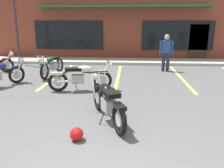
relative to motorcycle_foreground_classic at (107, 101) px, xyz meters
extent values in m
plane|color=#515154|center=(0.03, 1.14, -0.46)|extent=(80.00, 80.00, 0.00)
cube|color=#A8A59E|center=(0.03, 8.14, -0.39)|extent=(22.00, 1.80, 0.14)
cube|color=brown|center=(0.03, 12.04, 1.48)|extent=(16.45, 5.25, 3.89)
cube|color=black|center=(-3.26, 9.38, 0.99)|extent=(4.21, 0.06, 1.70)
cube|color=black|center=(3.32, 9.38, 0.99)|extent=(4.21, 0.06, 1.70)
cube|color=#33281E|center=(4.55, 9.38, 0.59)|extent=(1.10, 0.06, 2.10)
cube|color=#235933|center=(0.03, 8.97, 2.62)|extent=(9.87, 0.90, 0.12)
cube|color=#DBCC4C|center=(-5.10, 4.54, -0.46)|extent=(0.12, 4.80, 0.01)
cube|color=#DBCC4C|center=(-2.54, 4.54, -0.46)|extent=(0.12, 4.80, 0.01)
cube|color=#DBCC4C|center=(0.03, 4.54, -0.46)|extent=(0.12, 4.80, 0.01)
cube|color=#DBCC4C|center=(2.59, 4.54, -0.46)|extent=(0.12, 4.80, 0.01)
torus|color=black|center=(0.30, -0.68, -0.14)|extent=(0.35, 0.62, 0.64)
cylinder|color=#B7B7BC|center=(0.30, -0.68, -0.14)|extent=(0.17, 0.29, 0.29)
torus|color=black|center=(-0.29, 0.64, -0.14)|extent=(0.35, 0.62, 0.64)
cylinder|color=#B7B7BC|center=(-0.29, 0.64, -0.14)|extent=(0.17, 0.29, 0.29)
cylinder|color=silver|center=(-0.41, 0.69, 0.18)|extent=(0.17, 0.31, 0.66)
cylinder|color=silver|center=(-0.25, 0.76, 0.18)|extent=(0.17, 0.31, 0.66)
cylinder|color=black|center=(-0.36, 0.80, 0.50)|extent=(0.62, 0.30, 0.03)
sphere|color=silver|center=(-0.39, 0.87, 0.36)|extent=(0.22, 0.22, 0.17)
cube|color=black|center=(-0.30, 0.67, 0.16)|extent=(0.28, 0.39, 0.06)
cube|color=#9E9EA3|center=(0.04, -0.09, -0.06)|extent=(0.38, 0.46, 0.28)
cylinder|color=silver|center=(0.32, -0.37, -0.10)|extent=(0.29, 0.53, 0.07)
cylinder|color=black|center=(-0.04, 0.09, 0.18)|extent=(0.44, 0.88, 0.26)
ellipsoid|color=black|center=(-0.05, 0.11, 0.26)|extent=(0.43, 0.54, 0.22)
cube|color=black|center=(0.10, -0.22, 0.26)|extent=(0.47, 0.59, 0.10)
cube|color=black|center=(0.31, -0.70, 0.14)|extent=(0.29, 0.39, 0.08)
cylinder|color=black|center=(-0.10, -0.23, -0.32)|extent=(0.13, 0.08, 0.29)
torus|color=black|center=(-3.64, 3.12, -0.14)|extent=(0.44, 0.59, 0.64)
cylinder|color=#B7B7BC|center=(-3.64, 3.12, -0.14)|extent=(0.21, 0.27, 0.29)
cylinder|color=silver|center=(-3.66, 3.26, 0.18)|extent=(0.22, 0.29, 0.66)
cylinder|color=silver|center=(-3.51, 3.16, 0.18)|extent=(0.22, 0.29, 0.66)
cylinder|color=black|center=(-3.54, 3.27, 0.50)|extent=(0.57, 0.39, 0.03)
sphere|color=silver|center=(-3.50, 3.34, 0.36)|extent=(0.24, 0.24, 0.17)
cube|color=navy|center=(-3.62, 3.16, 0.16)|extent=(0.32, 0.38, 0.06)
cylinder|color=black|center=(-3.98, 2.62, 0.18)|extent=(0.57, 0.82, 0.26)
ellipsoid|color=navy|center=(-3.96, 2.64, 0.26)|extent=(0.48, 0.54, 0.22)
torus|color=black|center=(-5.04, 4.98, -0.14)|extent=(0.62, 0.35, 0.64)
cylinder|color=#B7B7BC|center=(-5.04, 4.98, -0.14)|extent=(0.29, 0.17, 0.29)
cylinder|color=silver|center=(-4.98, 5.11, 0.18)|extent=(0.31, 0.17, 0.66)
cylinder|color=silver|center=(-4.91, 4.94, 0.18)|extent=(0.31, 0.17, 0.66)
cylinder|color=black|center=(-4.87, 5.06, 0.50)|extent=(0.30, 0.61, 0.03)
sphere|color=silver|center=(-4.80, 5.09, 0.36)|extent=(0.22, 0.22, 0.17)
cube|color=#B70F14|center=(-5.00, 5.00, 0.16)|extent=(0.39, 0.28, 0.06)
torus|color=black|center=(-1.81, 2.19, -0.14)|extent=(0.65, 0.23, 0.64)
cylinder|color=#B7B7BC|center=(-1.81, 2.19, -0.14)|extent=(0.29, 0.12, 0.29)
torus|color=black|center=(-0.40, 2.49, -0.14)|extent=(0.65, 0.23, 0.64)
cylinder|color=#B7B7BC|center=(-0.40, 2.49, -0.14)|extent=(0.29, 0.12, 0.29)
cylinder|color=silver|center=(-0.32, 2.60, 0.18)|extent=(0.33, 0.11, 0.66)
cylinder|color=silver|center=(-0.28, 2.42, 0.18)|extent=(0.33, 0.11, 0.66)
cylinder|color=black|center=(-0.22, 2.53, 0.50)|extent=(0.17, 0.65, 0.03)
sphere|color=silver|center=(-0.14, 2.54, 0.36)|extent=(0.20, 0.20, 0.17)
cube|color=beige|center=(-0.36, 2.50, 0.16)|extent=(0.38, 0.21, 0.06)
cube|color=#9E9EA3|center=(-1.18, 2.32, -0.06)|extent=(0.44, 0.32, 0.28)
cylinder|color=silver|center=(-1.51, 2.11, -0.10)|extent=(0.55, 0.18, 0.07)
cylinder|color=black|center=(-0.98, 2.36, 0.18)|extent=(0.93, 0.26, 0.26)
ellipsoid|color=beige|center=(-0.96, 2.37, 0.26)|extent=(0.52, 0.35, 0.22)
cube|color=black|center=(-1.32, 2.29, 0.26)|extent=(0.57, 0.38, 0.10)
cube|color=beige|center=(-1.82, 2.18, 0.14)|extent=(0.39, 0.23, 0.08)
cylinder|color=black|center=(-1.29, 2.48, -0.32)|extent=(0.05, 0.14, 0.29)
torus|color=black|center=(-2.64, 5.16, -0.14)|extent=(0.18, 0.65, 0.64)
cylinder|color=#B7B7BC|center=(-2.64, 5.16, -0.14)|extent=(0.09, 0.29, 0.29)
torus|color=black|center=(-2.82, 3.74, -0.14)|extent=(0.18, 0.65, 0.64)
cylinder|color=#B7B7BC|center=(-2.82, 3.74, -0.14)|extent=(0.09, 0.29, 0.29)
cylinder|color=silver|center=(-2.74, 3.63, 0.18)|extent=(0.08, 0.33, 0.66)
cylinder|color=silver|center=(-2.92, 3.65, 0.18)|extent=(0.08, 0.33, 0.66)
cylinder|color=black|center=(-2.84, 3.56, 0.50)|extent=(0.66, 0.11, 0.03)
sphere|color=silver|center=(-2.85, 3.48, 0.36)|extent=(0.19, 0.19, 0.17)
cube|color=#0F4C2D|center=(-2.83, 3.70, 0.16)|extent=(0.18, 0.37, 0.06)
cube|color=#9E9EA3|center=(-2.72, 4.53, -0.06)|extent=(0.29, 0.43, 0.28)
cylinder|color=silver|center=(-2.82, 4.91, -0.10)|extent=(0.14, 0.55, 0.07)
cylinder|color=black|center=(-2.75, 4.33, 0.18)|extent=(0.17, 0.94, 0.26)
ellipsoid|color=#0F4C2D|center=(-2.75, 4.31, 0.26)|extent=(0.32, 0.51, 0.22)
cube|color=black|center=(-2.71, 4.67, 0.26)|extent=(0.34, 0.55, 0.10)
cube|color=#0F4C2D|center=(-2.64, 5.18, 0.14)|extent=(0.20, 0.38, 0.08)
cylinder|color=black|center=(-2.53, 4.58, -0.32)|extent=(0.14, 0.04, 0.29)
cube|color=black|center=(2.24, 5.79, -0.42)|extent=(0.15, 0.26, 0.08)
cube|color=black|center=(2.05, 5.83, -0.42)|extent=(0.15, 0.26, 0.08)
cylinder|color=#232842|center=(2.25, 5.83, 0.00)|extent=(0.18, 0.18, 0.80)
cylinder|color=#232842|center=(2.05, 5.87, 0.00)|extent=(0.18, 0.18, 0.80)
cube|color=#23478C|center=(2.15, 5.85, 0.66)|extent=(0.42, 0.29, 0.56)
cylinder|color=#23478C|center=(2.40, 5.80, 0.62)|extent=(0.12, 0.12, 0.58)
cylinder|color=#23478C|center=(1.91, 5.90, 0.62)|extent=(0.12, 0.12, 0.58)
sphere|color=tan|center=(2.15, 5.85, 1.06)|extent=(0.26, 0.26, 0.22)
sphere|color=gray|center=(2.15, 5.86, 1.11)|extent=(0.25, 0.25, 0.21)
sphere|color=#B71414|center=(-0.49, -0.98, -0.33)|extent=(0.26, 0.26, 0.26)
cube|color=black|center=(-0.49, -0.88, -0.34)|extent=(0.18, 0.03, 0.09)
cylinder|color=#2D2D33|center=(-5.40, 7.04, 1.98)|extent=(0.12, 0.12, 4.88)
camera|label=1|loc=(0.48, -4.89, 1.69)|focal=37.08mm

